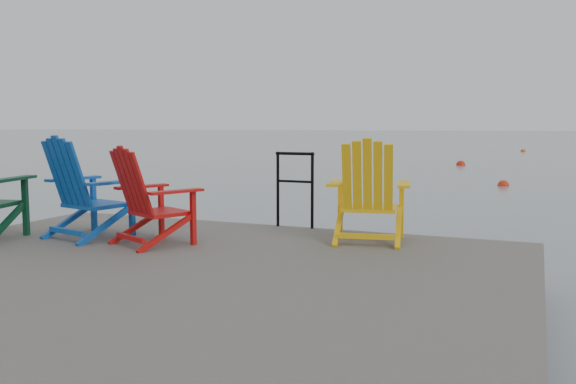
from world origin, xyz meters
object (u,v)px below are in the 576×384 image
at_px(buoy_d, 523,152).
at_px(buoy_b, 461,165).
at_px(handrail, 295,182).
at_px(chair_red, 149,196).
at_px(buoy_a, 503,186).
at_px(chair_blue, 85,188).
at_px(chair_yellow, 369,192).

bearing_deg(buoy_d, buoy_b, -97.72).
distance_m(handrail, chair_red, 1.83).
distance_m(buoy_a, buoy_b, 9.06).
distance_m(handrail, chair_blue, 2.37).
relative_size(handrail, chair_blue, 0.84).
bearing_deg(chair_yellow, buoy_b, 83.16).
relative_size(buoy_a, buoy_b, 0.81).
bearing_deg(handrail, chair_red, -122.11).
bearing_deg(handrail, buoy_d, 87.31).
distance_m(chair_yellow, buoy_b, 21.05).
bearing_deg(chair_red, buoy_b, 113.42).
height_order(buoy_b, buoy_d, buoy_b).
distance_m(chair_blue, chair_red, 0.86).
xyz_separation_m(buoy_a, buoy_b, (-2.20, 8.79, 0.00)).
bearing_deg(chair_red, buoy_d, 110.77).
bearing_deg(chair_yellow, handrail, 140.19).
bearing_deg(buoy_b, handrail, -88.77).
bearing_deg(chair_red, chair_yellow, 50.39).
bearing_deg(buoy_a, chair_blue, -105.32).
relative_size(handrail, buoy_b, 2.25).
xyz_separation_m(chair_blue, buoy_a, (3.59, 13.11, -1.04)).
bearing_deg(buoy_a, buoy_b, 104.06).
distance_m(chair_blue, buoy_a, 13.64).
relative_size(handrail, buoy_a, 2.77).
bearing_deg(buoy_b, chair_red, -91.40).
bearing_deg(buoy_d, chair_yellow, -91.00).
bearing_deg(buoy_a, buoy_d, 90.16).
bearing_deg(chair_yellow, chair_red, -165.34).
height_order(handrail, buoy_b, handrail).
height_order(chair_blue, buoy_b, chair_blue).
height_order(chair_red, buoy_a, chair_red).
xyz_separation_m(chair_yellow, buoy_d, (0.64, 36.68, -1.03)).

